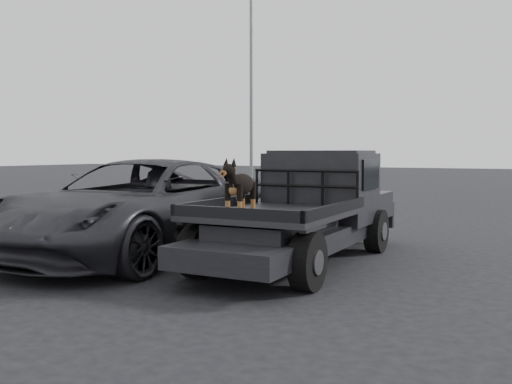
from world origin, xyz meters
The scene contains 8 objects.
ground centered at (0.00, 0.00, 0.00)m, with size 120.00×120.00×0.00m, color black.
flatbed_ute centered at (-0.76, 2.06, 0.46)m, with size 2.00×5.40×0.92m, color black, non-canonical shape.
ute_cab centered at (-0.76, 3.01, 1.36)m, with size 1.72×1.30×0.88m, color black, non-canonical shape.
headache_rack centered at (-0.76, 2.26, 1.20)m, with size 1.80×0.08×0.55m, color black, non-canonical shape.
dog centered at (-0.81, 0.18, 1.29)m, with size 0.32×0.60×0.74m, color black, non-canonical shape.
parked_suv centered at (-3.51, 1.50, 0.82)m, with size 2.74×5.94×1.65m, color #29282D.
distant_car_a centered at (-9.47, 30.21, 0.74)m, with size 1.57×4.51×1.49m, color #4F4E53.
floodlight_near centered at (-11.60, 20.92, 6.99)m, with size 1.08×0.28×12.79m.
Camera 1 is at (2.77, -6.31, 1.77)m, focal length 40.00 mm.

